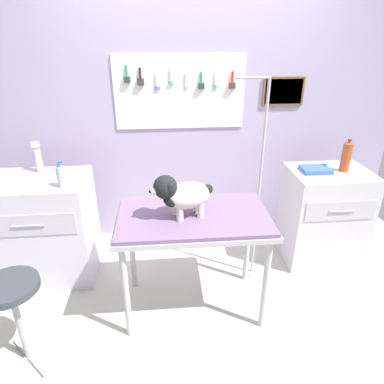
% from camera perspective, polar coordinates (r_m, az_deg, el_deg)
% --- Properties ---
extents(ground, '(4.40, 4.00, 0.04)m').
position_cam_1_polar(ground, '(2.74, 2.40, -20.59)').
color(ground, '#B8B4A6').
extents(rear_wall_panel, '(4.00, 0.11, 2.30)m').
position_cam_1_polar(rear_wall_panel, '(3.27, -0.05, 11.45)').
color(rear_wall_panel, '#ACA0C0').
rests_on(rear_wall_panel, ground).
extents(grooming_table, '(1.07, 0.64, 0.82)m').
position_cam_1_polar(grooming_table, '(2.37, 0.27, -5.48)').
color(grooming_table, '#B7B7BC').
rests_on(grooming_table, ground).
extents(grooming_arm, '(0.30, 0.11, 1.68)m').
position_cam_1_polar(grooming_arm, '(2.73, 11.11, -0.26)').
color(grooming_arm, '#B7B7BC').
rests_on(grooming_arm, ground).
extents(dog, '(0.43, 0.27, 0.32)m').
position_cam_1_polar(dog, '(2.22, -1.87, -0.39)').
color(dog, silver).
rests_on(dog, grooming_table).
extents(counter_left, '(0.80, 0.58, 0.90)m').
position_cam_1_polar(counter_left, '(3.12, -23.79, -5.65)').
color(counter_left, silver).
rests_on(counter_left, ground).
extents(cabinet_right, '(0.68, 0.54, 0.87)m').
position_cam_1_polar(cabinet_right, '(3.30, 21.39, -3.74)').
color(cabinet_right, silver).
rests_on(cabinet_right, ground).
extents(stool, '(0.34, 0.34, 0.63)m').
position_cam_1_polar(stool, '(2.36, -28.28, -15.70)').
color(stool, '#9E9EA3').
rests_on(stool, ground).
extents(shampoo_bottle, '(0.06, 0.06, 0.26)m').
position_cam_1_polar(shampoo_bottle, '(3.05, -24.75, 5.14)').
color(shampoo_bottle, '#BCB1B7').
rests_on(shampoo_bottle, counter_left).
extents(pump_bottle_white, '(0.06, 0.06, 0.21)m').
position_cam_1_polar(pump_bottle_white, '(2.68, -21.40, 2.49)').
color(pump_bottle_white, '#B1B6B8').
rests_on(pump_bottle_white, counter_left).
extents(soda_bottle, '(0.08, 0.08, 0.28)m').
position_cam_1_polar(soda_bottle, '(3.13, 24.76, 5.52)').
color(soda_bottle, '#B34A24').
rests_on(soda_bottle, cabinet_right).
extents(supply_tray, '(0.24, 0.18, 0.04)m').
position_cam_1_polar(supply_tray, '(3.07, 20.29, 3.60)').
color(supply_tray, '#3963C3').
rests_on(supply_tray, cabinet_right).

